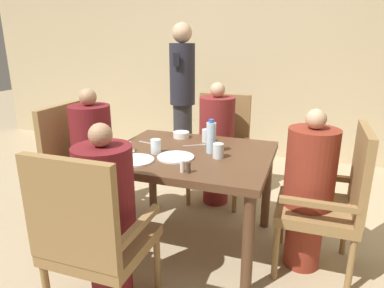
% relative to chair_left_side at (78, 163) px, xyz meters
% --- Properties ---
extents(ground_plane, '(16.00, 16.00, 0.00)m').
position_rel_chair_left_side_xyz_m(ground_plane, '(0.97, 0.00, -0.53)').
color(ground_plane, tan).
extents(wall_back, '(8.00, 0.06, 2.80)m').
position_rel_chair_left_side_xyz_m(wall_back, '(0.97, 2.31, 0.87)').
color(wall_back, '#C6B289').
rests_on(wall_back, ground_plane).
extents(dining_table, '(1.15, 0.97, 0.73)m').
position_rel_chair_left_side_xyz_m(dining_table, '(0.97, 0.00, 0.10)').
color(dining_table, brown).
rests_on(dining_table, ground_plane).
extents(chair_left_side, '(0.51, 0.51, 1.00)m').
position_rel_chair_left_side_xyz_m(chair_left_side, '(0.00, 0.00, 0.00)').
color(chair_left_side, olive).
rests_on(chair_left_side, ground_plane).
extents(diner_in_left_chair, '(0.32, 0.32, 1.15)m').
position_rel_chair_left_side_xyz_m(diner_in_left_chair, '(0.15, 0.00, 0.06)').
color(diner_in_left_chair, maroon).
rests_on(diner_in_left_chair, ground_plane).
extents(chair_far_side, '(0.51, 0.51, 1.00)m').
position_rel_chair_left_side_xyz_m(chair_far_side, '(0.97, 0.88, 0.00)').
color(chair_far_side, olive).
rests_on(chair_far_side, ground_plane).
extents(diner_in_far_chair, '(0.32, 0.32, 1.15)m').
position_rel_chair_left_side_xyz_m(diner_in_far_chair, '(0.97, 0.74, 0.06)').
color(diner_in_far_chair, maroon).
rests_on(diner_in_far_chair, ground_plane).
extents(chair_right_side, '(0.51, 0.51, 1.00)m').
position_rel_chair_left_side_xyz_m(chair_right_side, '(1.95, 0.00, 0.00)').
color(chair_right_side, olive).
rests_on(chair_right_side, ground_plane).
extents(diner_in_right_chair, '(0.32, 0.32, 1.10)m').
position_rel_chair_left_side_xyz_m(diner_in_right_chair, '(1.80, 0.00, 0.03)').
color(diner_in_right_chair, maroon).
rests_on(diner_in_right_chair, ground_plane).
extents(chair_near_corner, '(0.51, 0.51, 1.00)m').
position_rel_chair_left_side_xyz_m(chair_near_corner, '(0.75, -0.88, 0.00)').
color(chair_near_corner, olive).
rests_on(chair_near_corner, ground_plane).
extents(diner_in_near_chair, '(0.32, 0.32, 1.10)m').
position_rel_chair_left_side_xyz_m(diner_in_near_chair, '(0.75, -0.74, 0.03)').
color(diner_in_near_chair, maroon).
rests_on(diner_in_near_chair, ground_plane).
extents(standing_host, '(0.29, 0.32, 1.68)m').
position_rel_chair_left_side_xyz_m(standing_host, '(0.37, 1.46, 0.37)').
color(standing_host, '#2D2D33').
rests_on(standing_host, ground_plane).
extents(plate_main_left, '(0.25, 0.25, 0.01)m').
position_rel_chair_left_side_xyz_m(plate_main_left, '(0.69, -0.29, 0.20)').
color(plate_main_left, white).
rests_on(plate_main_left, dining_table).
extents(plate_main_right, '(0.25, 0.25, 0.01)m').
position_rel_chair_left_side_xyz_m(plate_main_right, '(0.92, -0.14, 0.20)').
color(plate_main_right, white).
rests_on(plate_main_right, dining_table).
extents(teacup_with_saucer, '(0.12, 0.12, 0.07)m').
position_rel_chair_left_side_xyz_m(teacup_with_saucer, '(0.54, -0.14, 0.23)').
color(teacup_with_saucer, white).
rests_on(teacup_with_saucer, dining_table).
extents(bowl_small, '(0.13, 0.13, 0.05)m').
position_rel_chair_left_side_xyz_m(bowl_small, '(0.78, 0.34, 0.22)').
color(bowl_small, white).
rests_on(bowl_small, dining_table).
extents(water_bottle, '(0.07, 0.07, 0.24)m').
position_rel_chair_left_side_xyz_m(water_bottle, '(1.12, 0.05, 0.31)').
color(water_bottle, silver).
rests_on(water_bottle, dining_table).
extents(glass_tall_near, '(0.07, 0.07, 0.10)m').
position_rel_chair_left_side_xyz_m(glass_tall_near, '(0.75, -0.09, 0.25)').
color(glass_tall_near, silver).
rests_on(glass_tall_near, dining_table).
extents(glass_tall_mid, '(0.07, 0.07, 0.10)m').
position_rel_chair_left_side_xyz_m(glass_tall_mid, '(1.01, 0.30, 0.25)').
color(glass_tall_mid, silver).
rests_on(glass_tall_mid, dining_table).
extents(glass_tall_far, '(0.07, 0.07, 0.10)m').
position_rel_chair_left_side_xyz_m(glass_tall_far, '(1.20, -0.04, 0.25)').
color(glass_tall_far, silver).
rests_on(glass_tall_far, dining_table).
extents(salt_shaker, '(0.03, 0.03, 0.07)m').
position_rel_chair_left_side_xyz_m(salt_shaker, '(1.06, -0.37, 0.23)').
color(salt_shaker, white).
rests_on(salt_shaker, dining_table).
extents(pepper_shaker, '(0.03, 0.03, 0.07)m').
position_rel_chair_left_side_xyz_m(pepper_shaker, '(1.10, -0.37, 0.23)').
color(pepper_shaker, '#4C3D2D').
rests_on(pepper_shaker, dining_table).
extents(fork_beside_plate, '(0.16, 0.11, 0.00)m').
position_rel_chair_left_side_xyz_m(fork_beside_plate, '(0.97, 0.18, 0.20)').
color(fork_beside_plate, silver).
rests_on(fork_beside_plate, dining_table).
extents(knife_beside_plate, '(0.19, 0.05, 0.00)m').
position_rel_chair_left_side_xyz_m(knife_beside_plate, '(0.61, 0.10, 0.20)').
color(knife_beside_plate, silver).
rests_on(knife_beside_plate, dining_table).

